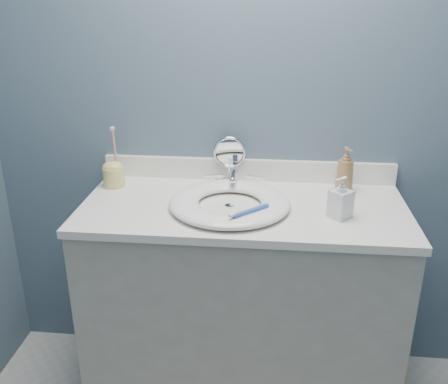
# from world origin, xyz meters

# --- Properties ---
(back_wall) EXTENTS (2.20, 0.02, 2.40)m
(back_wall) POSITION_xyz_m (0.00, 1.25, 1.20)
(back_wall) COLOR #4C6472
(back_wall) RESTS_ON ground
(vanity_cabinet) EXTENTS (1.20, 0.55, 0.85)m
(vanity_cabinet) POSITION_xyz_m (0.00, 0.97, 0.42)
(vanity_cabinet) COLOR #A8A399
(vanity_cabinet) RESTS_ON ground
(countertop) EXTENTS (1.22, 0.57, 0.03)m
(countertop) POSITION_xyz_m (0.00, 0.97, 0.86)
(countertop) COLOR white
(countertop) RESTS_ON vanity_cabinet
(backsplash) EXTENTS (1.22, 0.02, 0.09)m
(backsplash) POSITION_xyz_m (0.00, 1.24, 0.93)
(backsplash) COLOR white
(backsplash) RESTS_ON countertop
(basin) EXTENTS (0.45, 0.45, 0.04)m
(basin) POSITION_xyz_m (-0.05, 0.94, 0.90)
(basin) COLOR white
(basin) RESTS_ON countertop
(drain) EXTENTS (0.04, 0.04, 0.01)m
(drain) POSITION_xyz_m (-0.05, 0.94, 0.88)
(drain) COLOR silver
(drain) RESTS_ON countertop
(faucet) EXTENTS (0.25, 0.13, 0.07)m
(faucet) POSITION_xyz_m (-0.05, 1.14, 0.91)
(faucet) COLOR silver
(faucet) RESTS_ON countertop
(makeup_mirror) EXTENTS (0.13, 0.08, 0.20)m
(makeup_mirror) POSITION_xyz_m (-0.07, 1.21, 0.99)
(makeup_mirror) COLOR silver
(makeup_mirror) RESTS_ON countertop
(soap_bottle_amber) EXTENTS (0.09, 0.09, 0.18)m
(soap_bottle_amber) POSITION_xyz_m (0.39, 1.14, 0.97)
(soap_bottle_amber) COLOR #936942
(soap_bottle_amber) RESTS_ON countertop
(soap_bottle_clear) EXTENTS (0.10, 0.10, 0.15)m
(soap_bottle_clear) POSITION_xyz_m (0.35, 0.90, 0.96)
(soap_bottle_clear) COLOR silver
(soap_bottle_clear) RESTS_ON countertop
(toothbrush_holder) EXTENTS (0.09, 0.09, 0.25)m
(toothbrush_holder) POSITION_xyz_m (-0.54, 1.11, 0.94)
(toothbrush_holder) COLOR #D9CD6C
(toothbrush_holder) RESTS_ON countertop
(toothbrush_lying) EXTENTS (0.13, 0.13, 0.02)m
(toothbrush_lying) POSITION_xyz_m (0.03, 0.82, 0.92)
(toothbrush_lying) COLOR #3359B7
(toothbrush_lying) RESTS_ON basin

